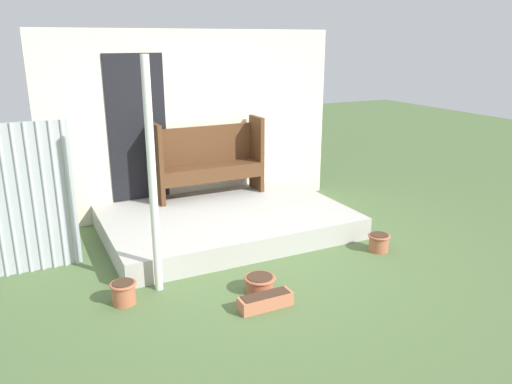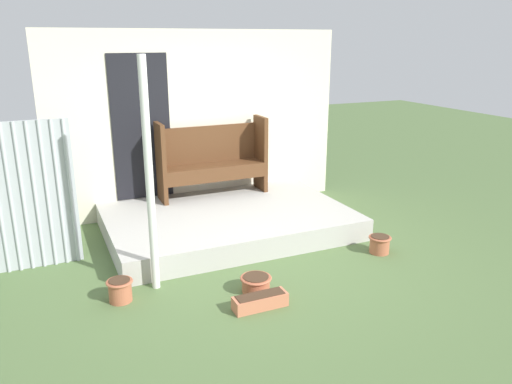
{
  "view_description": "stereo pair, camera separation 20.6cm",
  "coord_description": "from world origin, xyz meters",
  "px_view_note": "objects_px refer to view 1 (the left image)",
  "views": [
    {
      "loc": [
        -2.34,
        -4.69,
        2.47
      ],
      "look_at": [
        0.15,
        0.37,
        0.73
      ],
      "focal_mm": 35.0,
      "sensor_mm": 36.0,
      "label": 1
    },
    {
      "loc": [
        -2.15,
        -4.78,
        2.47
      ],
      "look_at": [
        0.15,
        0.37,
        0.73
      ],
      "focal_mm": 35.0,
      "sensor_mm": 36.0,
      "label": 2
    }
  ],
  "objects_px": {
    "flower_pot_left": "(124,292)",
    "planter_box_rect": "(266,301)",
    "bench": "(208,157)",
    "flower_pot_middle": "(260,283)",
    "support_post": "(152,180)",
    "flower_pot_right": "(379,242)"
  },
  "relations": [
    {
      "from": "flower_pot_middle",
      "to": "planter_box_rect",
      "type": "distance_m",
      "value": 0.32
    },
    {
      "from": "flower_pot_middle",
      "to": "flower_pot_left",
      "type": "bearing_deg",
      "value": 163.85
    },
    {
      "from": "support_post",
      "to": "flower_pot_middle",
      "type": "xyz_separation_m",
      "value": [
        0.91,
        -0.51,
        -1.07
      ]
    },
    {
      "from": "support_post",
      "to": "planter_box_rect",
      "type": "height_order",
      "value": "support_post"
    },
    {
      "from": "bench",
      "to": "flower_pot_middle",
      "type": "relative_size",
      "value": 4.84
    },
    {
      "from": "bench",
      "to": "flower_pot_middle",
      "type": "bearing_deg",
      "value": -99.68
    },
    {
      "from": "flower_pot_right",
      "to": "planter_box_rect",
      "type": "height_order",
      "value": "flower_pot_right"
    },
    {
      "from": "bench",
      "to": "support_post",
      "type": "bearing_deg",
      "value": -124.02
    },
    {
      "from": "support_post",
      "to": "flower_pot_right",
      "type": "relative_size",
      "value": 8.61
    },
    {
      "from": "support_post",
      "to": "flower_pot_right",
      "type": "height_order",
      "value": "support_post"
    },
    {
      "from": "flower_pot_left",
      "to": "bench",
      "type": "bearing_deg",
      "value": 50.99
    },
    {
      "from": "bench",
      "to": "flower_pot_right",
      "type": "xyz_separation_m",
      "value": [
        1.34,
        -2.2,
        -0.72
      ]
    },
    {
      "from": "flower_pot_left",
      "to": "flower_pot_right",
      "type": "distance_m",
      "value": 3.04
    },
    {
      "from": "support_post",
      "to": "planter_box_rect",
      "type": "distance_m",
      "value": 1.59
    },
    {
      "from": "support_post",
      "to": "flower_pot_left",
      "type": "relative_size",
      "value": 8.97
    },
    {
      "from": "flower_pot_left",
      "to": "planter_box_rect",
      "type": "distance_m",
      "value": 1.38
    },
    {
      "from": "flower_pot_middle",
      "to": "flower_pot_right",
      "type": "distance_m",
      "value": 1.77
    },
    {
      "from": "support_post",
      "to": "flower_pot_left",
      "type": "bearing_deg",
      "value": -160.28
    },
    {
      "from": "flower_pot_left",
      "to": "flower_pot_right",
      "type": "height_order",
      "value": "flower_pot_left"
    },
    {
      "from": "flower_pot_left",
      "to": "planter_box_rect",
      "type": "bearing_deg",
      "value": -29.58
    },
    {
      "from": "flower_pot_right",
      "to": "planter_box_rect",
      "type": "xyz_separation_m",
      "value": [
        -1.84,
        -0.59,
        -0.05
      ]
    },
    {
      "from": "support_post",
      "to": "flower_pot_left",
      "type": "distance_m",
      "value": 1.12
    }
  ]
}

